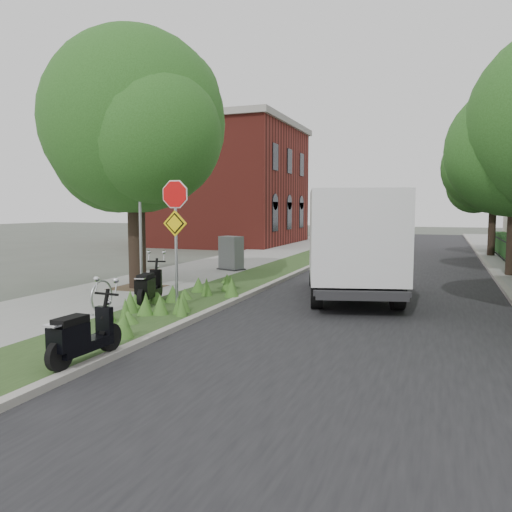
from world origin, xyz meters
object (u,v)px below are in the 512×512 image
Objects in this scene: sign_assembly at (175,217)px; scooter_far at (78,340)px; utility_cabinet at (231,254)px; scooter_near at (148,289)px; box_truck at (352,239)px.

sign_assembly is 1.99× the size of scooter_far.
sign_assembly is 7.64m from utility_cabinet.
utility_cabinet is at bearing 101.96° from scooter_far.
scooter_near is at bearing -83.37° from utility_cabinet.
scooter_far is 1.24× the size of utility_cabinet.
sign_assembly is 5.02m from box_truck.
utility_cabinet is (-5.38, 3.95, -0.92)m from box_truck.
sign_assembly is at bearing 100.06° from scooter_far.
sign_assembly reaches higher than box_truck.
sign_assembly reaches higher than utility_cabinet.
scooter_near is 5.72m from box_truck.
box_truck is 6.74m from utility_cabinet.
scooter_near is 1.24× the size of utility_cabinet.
sign_assembly is 2.02m from scooter_near.
box_truck is 4.59× the size of utility_cabinet.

